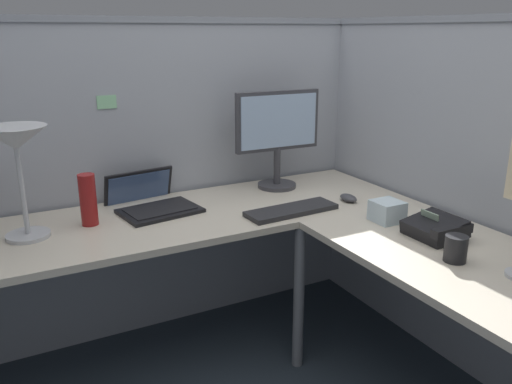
{
  "coord_description": "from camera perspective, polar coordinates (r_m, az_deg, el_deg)",
  "views": [
    {
      "loc": [
        -1.02,
        -1.65,
        1.52
      ],
      "look_at": [
        0.01,
        0.3,
        0.84
      ],
      "focal_mm": 36.92,
      "sensor_mm": 36.0,
      "label": 1
    }
  ],
  "objects": [
    {
      "name": "office_phone",
      "position": [
        2.2,
        18.93,
        -3.8
      ],
      "size": [
        0.19,
        0.21,
        0.11
      ],
      "color": "black",
      "rests_on": "desk"
    },
    {
      "name": "desk",
      "position": [
        2.03,
        0.64,
        -8.83
      ],
      "size": [
        2.35,
        2.15,
        0.73
      ],
      "color": "beige",
      "rests_on": "ground"
    },
    {
      "name": "cubicle_wall_right",
      "position": [
        2.45,
        24.66,
        -1.71
      ],
      "size": [
        0.12,
        2.37,
        1.58
      ],
      "color": "#999EA8",
      "rests_on": "ground"
    },
    {
      "name": "keyboard",
      "position": [
        2.38,
        3.86,
        -1.98
      ],
      "size": [
        0.44,
        0.16,
        0.02
      ],
      "primitive_type": "cube",
      "rotation": [
        0.0,
        0.0,
        0.05
      ],
      "color": "#232326",
      "rests_on": "desk"
    },
    {
      "name": "monitor",
      "position": [
        2.69,
        2.36,
        6.52
      ],
      "size": [
        0.46,
        0.2,
        0.5
      ],
      "color": "#38383D",
      "rests_on": "desk"
    },
    {
      "name": "laptop",
      "position": [
        2.49,
        -11.36,
        -1.07
      ],
      "size": [
        0.39,
        0.43,
        0.22
      ],
      "color": "black",
      "rests_on": "desk"
    },
    {
      "name": "tissue_box",
      "position": [
        2.33,
        14.02,
        -2.03
      ],
      "size": [
        0.12,
        0.12,
        0.09
      ],
      "primitive_type": "cube",
      "color": "silver",
      "rests_on": "desk"
    },
    {
      "name": "cubicle_wall_back",
      "position": [
        2.7,
        -12.88,
        1.1
      ],
      "size": [
        2.57,
        0.12,
        1.58
      ],
      "color": "#999EA8",
      "rests_on": "ground"
    },
    {
      "name": "pinned_note_rightmost",
      "position": [
        2.54,
        -15.87,
        9.36
      ],
      "size": [
        0.09,
        0.0,
        0.06
      ],
      "primitive_type": "cube",
      "color": "#8CCC99"
    },
    {
      "name": "coffee_mug",
      "position": [
        2.0,
        20.82,
        -5.76
      ],
      "size": [
        0.08,
        0.08,
        0.1
      ],
      "primitive_type": "cylinder",
      "color": "black",
      "rests_on": "desk"
    },
    {
      "name": "thermos_flask",
      "position": [
        2.31,
        -17.73,
        -0.81
      ],
      "size": [
        0.07,
        0.07,
        0.22
      ],
      "primitive_type": "cylinder",
      "color": "maroon",
      "rests_on": "desk"
    },
    {
      "name": "desk_lamp_dome",
      "position": [
        2.19,
        -24.53,
        4.39
      ],
      "size": [
        0.24,
        0.24,
        0.44
      ],
      "color": "#B7BABF",
      "rests_on": "desk"
    },
    {
      "name": "computer_mouse",
      "position": [
        2.56,
        9.98,
        -0.64
      ],
      "size": [
        0.06,
        0.1,
        0.03
      ],
      "primitive_type": "ellipsoid",
      "color": "#38383D",
      "rests_on": "desk"
    }
  ]
}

